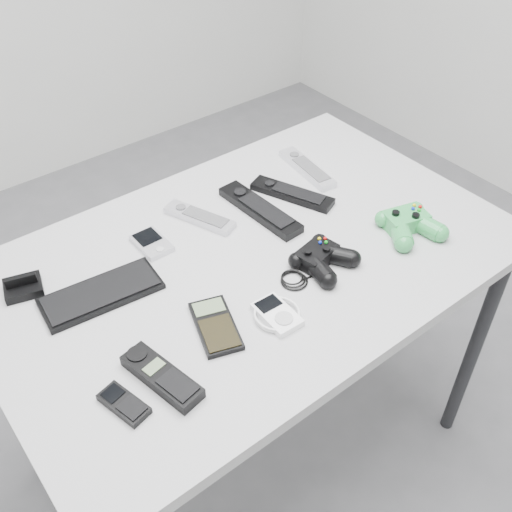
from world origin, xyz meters
TOP-DOWN VIEW (x-y plane):
  - floor at (0.00, 0.00)m, footprint 3.50×3.50m
  - desk at (-0.06, -0.08)m, footprint 1.18×0.76m
  - pda_keyboard at (-0.38, 0.01)m, footprint 0.26×0.13m
  - dock_bracket at (-0.50, 0.12)m, footprint 0.09×0.09m
  - pda at (-0.22, 0.08)m, footprint 0.06×0.10m
  - remote_silver_a at (-0.08, 0.09)m, footprint 0.11×0.19m
  - remote_black_a at (0.05, 0.03)m, footprint 0.07×0.25m
  - remote_black_b at (0.16, 0.03)m, footprint 0.13×0.22m
  - remote_silver_b at (0.27, 0.09)m, footprint 0.07×0.21m
  - mobile_phone at (-0.48, -0.26)m, footprint 0.07×0.10m
  - cordless_handset at (-0.40, -0.26)m, footprint 0.08×0.18m
  - calculator at (-0.25, -0.21)m, footprint 0.12×0.16m
  - mp3_player at (-0.13, -0.27)m, footprint 0.10×0.10m
  - controller_black at (0.05, -0.20)m, footprint 0.24×0.18m
  - controller_green at (0.29, -0.24)m, footprint 0.17×0.18m

SIDE VIEW (x-z plane):
  - floor at x=0.00m, z-range 0.00..0.00m
  - desk at x=-0.06m, z-range 0.33..1.12m
  - calculator at x=-0.25m, z-range 0.79..0.81m
  - pda_keyboard at x=-0.38m, z-range 0.79..0.81m
  - pda at x=-0.22m, z-range 0.79..0.81m
  - mobile_phone at x=-0.48m, z-range 0.79..0.81m
  - mp3_player at x=-0.13m, z-range 0.79..0.81m
  - remote_silver_a at x=-0.08m, z-range 0.79..0.81m
  - remote_black_b at x=0.16m, z-range 0.79..0.81m
  - remote_silver_b at x=0.27m, z-range 0.79..0.81m
  - remote_black_a at x=0.05m, z-range 0.79..0.82m
  - cordless_handset at x=-0.40m, z-range 0.79..0.82m
  - dock_bracket at x=-0.50m, z-range 0.79..0.83m
  - controller_black at x=0.05m, z-range 0.79..0.84m
  - controller_green at x=0.29m, z-range 0.79..0.84m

